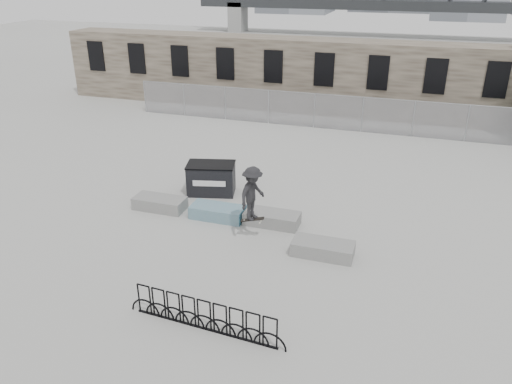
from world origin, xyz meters
TOP-DOWN VIEW (x-y plane):
  - ground at (0.00, 0.00)m, footprint 120.00×120.00m
  - stone_wall at (0.00, 16.24)m, footprint 36.00×2.58m
  - chainlink_fence at (-0.00, 12.50)m, footprint 22.06×0.06m
  - planter_far_left at (-3.45, 0.12)m, footprint 2.00×0.90m
  - planter_center_left at (-1.02, 0.10)m, footprint 2.00×0.90m
  - planter_center_right at (1.05, 0.24)m, footprint 2.00×0.90m
  - planter_offset at (3.22, -1.30)m, footprint 2.00×0.90m
  - dumpster at (-2.11, 2.14)m, footprint 2.17×1.62m
  - bike_rack at (1.02, -5.86)m, footprint 4.48×0.35m
  - truss_bridge at (10.00, 55.00)m, footprint 70.00×3.00m
  - skateboarder at (0.70, -0.96)m, footprint 1.00×1.36m

SIDE VIEW (x-z plane):
  - ground at x=0.00m, z-range 0.00..0.00m
  - planter_far_left at x=-3.45m, z-range 0.02..0.49m
  - planter_center_left at x=-1.02m, z-range 0.02..0.49m
  - planter_center_right at x=1.05m, z-range 0.02..0.49m
  - planter_offset at x=3.22m, z-range 0.02..0.49m
  - bike_rack at x=1.02m, z-range -0.01..0.89m
  - dumpster at x=-2.11m, z-range 0.01..1.28m
  - chainlink_fence at x=0.00m, z-range 0.03..2.05m
  - skateboarder at x=0.70m, z-range 0.70..2.71m
  - stone_wall at x=0.00m, z-range 0.01..4.51m
  - truss_bridge at x=10.00m, z-range -0.77..9.03m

